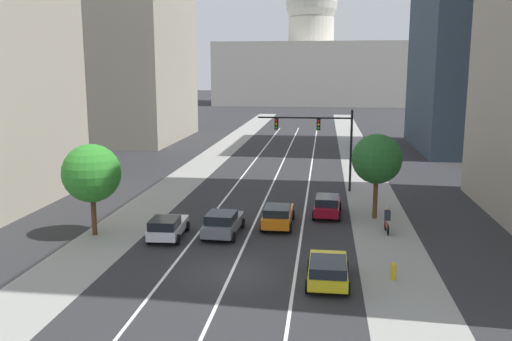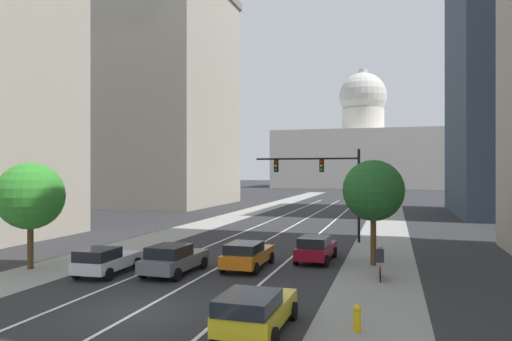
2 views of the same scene
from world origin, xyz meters
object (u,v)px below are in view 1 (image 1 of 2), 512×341
object	(u,v)px
car_orange	(278,215)
car_crimson	(327,205)
cyclist	(387,220)
car_yellow	(328,269)
car_gray	(223,223)
street_tree_near_left	(92,173)
capitol_building	(310,65)
fire_hydrant	(393,271)
street_tree_near_right	(377,159)
traffic_signal_mast	(322,134)
car_white	(168,227)

from	to	relation	value
car_orange	car_crimson	bearing A→B (deg)	-46.37
cyclist	car_yellow	bearing A→B (deg)	154.34
car_gray	street_tree_near_left	distance (m)	8.72
capitol_building	fire_hydrant	size ratio (longest dim) A/B	59.77
street_tree_near_right	street_tree_near_left	bearing A→B (deg)	-160.97
capitol_building	car_gray	xyz separation A→B (m)	(-1.64, -132.62, -10.76)
car_crimson	street_tree_near_right	bearing A→B (deg)	-92.52
fire_hydrant	car_crimson	bearing A→B (deg)	105.40
capitol_building	street_tree_near_left	xyz separation A→B (m)	(-9.70, -133.63, -7.58)
car_orange	traffic_signal_mast	xyz separation A→B (m)	(2.74, 11.23, 4.12)
capitol_building	street_tree_near_right	xyz separation A→B (m)	(8.21, -127.45, -7.33)
car_gray	cyclist	bearing A→B (deg)	-78.62
traffic_signal_mast	cyclist	world-z (taller)	traffic_signal_mast
car_yellow	car_white	bearing A→B (deg)	58.41
car_yellow	street_tree_near_left	bearing A→B (deg)	67.12
car_crimson	fire_hydrant	size ratio (longest dim) A/B	4.95
car_white	fire_hydrant	xyz separation A→B (m)	(13.03, -5.12, -0.29)
car_yellow	traffic_signal_mast	bearing A→B (deg)	1.94
car_white	cyclist	xyz separation A→B (m)	(13.57, 2.85, 0.10)
capitol_building	cyclist	world-z (taller)	capitol_building
car_crimson	traffic_signal_mast	bearing A→B (deg)	6.13
car_yellow	traffic_signal_mast	world-z (taller)	traffic_signal_mast
car_white	car_yellow	bearing A→B (deg)	-124.50
car_yellow	traffic_signal_mast	size ratio (longest dim) A/B	0.53
traffic_signal_mast	car_orange	bearing A→B (deg)	-103.69
fire_hydrant	car_white	bearing A→B (deg)	158.55
car_white	street_tree_near_left	xyz separation A→B (m)	(-4.80, 0.17, 3.21)
traffic_signal_mast	street_tree_near_right	bearing A→B (deg)	-65.45
street_tree_near_right	capitol_building	bearing A→B (deg)	93.69
capitol_building	fire_hydrant	xyz separation A→B (m)	(8.14, -138.92, -11.08)
car_yellow	car_gray	world-z (taller)	car_gray
car_orange	cyclist	size ratio (longest dim) A/B	2.71
traffic_signal_mast	street_tree_near_left	world-z (taller)	traffic_signal_mast
car_yellow	car_orange	size ratio (longest dim) A/B	0.91
car_crimson	fire_hydrant	xyz separation A→B (m)	(3.24, -11.75, -0.32)
car_crimson	street_tree_near_left	bearing A→B (deg)	116.30
traffic_signal_mast	car_gray	bearing A→B (deg)	-113.87
car_gray	car_yellow	bearing A→B (deg)	-136.02
car_gray	fire_hydrant	world-z (taller)	car_gray
car_white	cyclist	world-z (taller)	cyclist
car_orange	car_white	bearing A→B (deg)	118.47
capitol_building	car_white	xyz separation A→B (m)	(-4.89, -133.80, -10.79)
traffic_signal_mast	fire_hydrant	xyz separation A→B (m)	(3.77, -19.88, -4.43)
car_yellow	car_gray	distance (m)	9.82
car_white	capitol_building	bearing A→B (deg)	-4.52
car_orange	street_tree_near_right	size ratio (longest dim) A/B	0.78
car_white	cyclist	bearing A→B (deg)	-80.56
traffic_signal_mast	capitol_building	bearing A→B (deg)	92.10
capitol_building	car_crimson	distance (m)	127.71
car_white	street_tree_near_right	bearing A→B (deg)	-66.59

